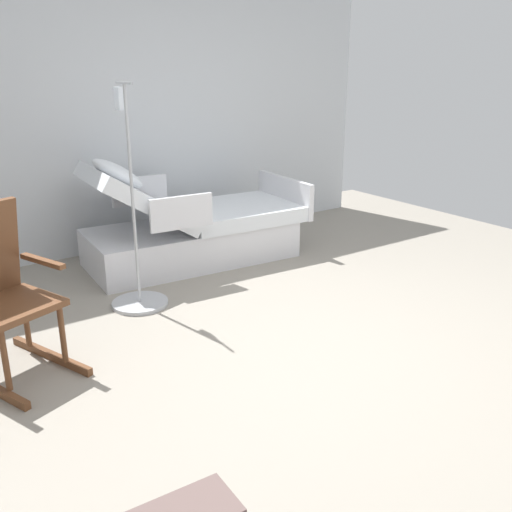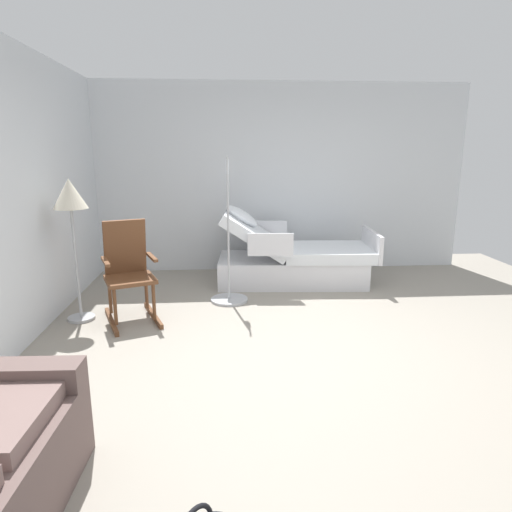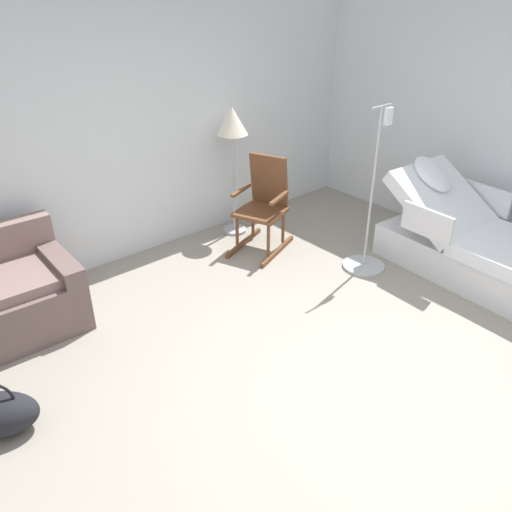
% 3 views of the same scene
% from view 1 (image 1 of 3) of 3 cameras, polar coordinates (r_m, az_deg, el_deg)
% --- Properties ---
extents(ground_plane, '(7.28, 7.28, 0.00)m').
position_cam_1_polar(ground_plane, '(3.81, 8.27, -9.47)').
color(ground_plane, gray).
extents(side_wall, '(0.10, 5.47, 2.70)m').
position_cam_1_polar(side_wall, '(5.88, -11.54, 14.14)').
color(side_wall, silver).
rests_on(side_wall, ground).
extents(hospital_bed, '(1.10, 2.11, 1.10)m').
position_cam_1_polar(hospital_bed, '(5.38, -6.56, 2.70)').
color(hospital_bed, silver).
rests_on(hospital_bed, ground).
extents(rocking_chair, '(0.88, 0.71, 1.05)m').
position_cam_1_polar(rocking_chair, '(3.66, -24.40, -3.64)').
color(rocking_chair, brown).
rests_on(rocking_chair, ground).
extents(iv_pole, '(0.44, 0.44, 1.69)m').
position_cam_1_polar(iv_pole, '(4.45, -11.96, -1.90)').
color(iv_pole, '#B2B5BA').
rests_on(iv_pole, ground).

